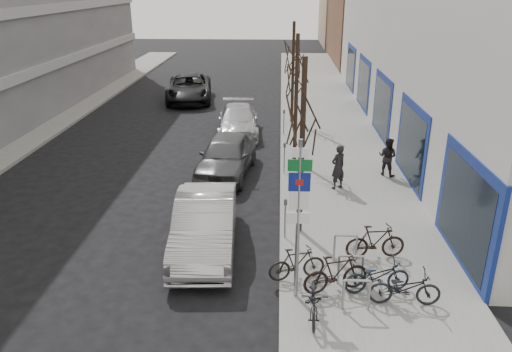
# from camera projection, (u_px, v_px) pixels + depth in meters

# --- Properties ---
(ground) EXTENTS (120.00, 120.00, 0.00)m
(ground) POSITION_uv_depth(u_px,v_px,m) (200.00, 298.00, 12.54)
(ground) COLOR black
(ground) RESTS_ON ground
(sidewalk_east) EXTENTS (5.00, 70.00, 0.15)m
(sidewalk_east) POSITION_uv_depth(u_px,v_px,m) (338.00, 163.00, 21.61)
(sidewalk_east) COLOR slate
(sidewalk_east) RESTS_ON ground
(brick_building_far) EXTENTS (12.00, 14.00, 8.00)m
(brick_building_far) POSITION_uv_depth(u_px,v_px,m) (397.00, 20.00, 47.70)
(brick_building_far) COLOR brown
(brick_building_far) RESTS_ON ground
(tan_building_far) EXTENTS (13.00, 12.00, 9.00)m
(tan_building_far) POSITION_uv_depth(u_px,v_px,m) (375.00, 7.00, 61.45)
(tan_building_far) COLOR #937A5B
(tan_building_far) RESTS_ON ground
(highway_sign_pole) EXTENTS (0.55, 0.10, 4.20)m
(highway_sign_pole) POSITION_uv_depth(u_px,v_px,m) (298.00, 211.00, 11.52)
(highway_sign_pole) COLOR gray
(highway_sign_pole) RESTS_ON ground
(bike_rack) EXTENTS (0.66, 2.26, 0.83)m
(bike_rack) POSITION_uv_depth(u_px,v_px,m) (351.00, 266.00, 12.68)
(bike_rack) COLOR gray
(bike_rack) RESTS_ON sidewalk_east
(tree_near) EXTENTS (1.80, 1.80, 5.50)m
(tree_near) POSITION_uv_depth(u_px,v_px,m) (303.00, 106.00, 14.18)
(tree_near) COLOR black
(tree_near) RESTS_ON ground
(tree_mid) EXTENTS (1.80, 1.80, 5.50)m
(tree_mid) POSITION_uv_depth(u_px,v_px,m) (297.00, 69.00, 20.23)
(tree_mid) COLOR black
(tree_mid) RESTS_ON ground
(tree_far) EXTENTS (1.80, 1.80, 5.50)m
(tree_far) POSITION_uv_depth(u_px,v_px,m) (294.00, 49.00, 26.27)
(tree_far) COLOR black
(tree_far) RESTS_ON ground
(meter_front) EXTENTS (0.10, 0.08, 1.27)m
(meter_front) POSITION_uv_depth(u_px,v_px,m) (285.00, 215.00, 14.90)
(meter_front) COLOR gray
(meter_front) RESTS_ON sidewalk_east
(meter_mid) EXTENTS (0.10, 0.08, 1.27)m
(meter_mid) POSITION_uv_depth(u_px,v_px,m) (284.00, 155.00, 20.01)
(meter_mid) COLOR gray
(meter_mid) RESTS_ON sidewalk_east
(meter_back) EXTENTS (0.10, 0.08, 1.27)m
(meter_back) POSITION_uv_depth(u_px,v_px,m) (284.00, 120.00, 25.13)
(meter_back) COLOR gray
(meter_back) RESTS_ON sidewalk_east
(bike_near_left) EXTENTS (0.56, 1.64, 0.99)m
(bike_near_left) POSITION_uv_depth(u_px,v_px,m) (314.00, 298.00, 11.44)
(bike_near_left) COLOR black
(bike_near_left) RESTS_ON sidewalk_east
(bike_near_right) EXTENTS (1.81, 1.02, 1.05)m
(bike_near_right) POSITION_uv_depth(u_px,v_px,m) (336.00, 273.00, 12.36)
(bike_near_right) COLOR black
(bike_near_right) RESTS_ON sidewalk_east
(bike_mid_curb) EXTENTS (1.76, 0.84, 1.03)m
(bike_mid_curb) POSITION_uv_depth(u_px,v_px,m) (378.00, 274.00, 12.35)
(bike_mid_curb) COLOR black
(bike_mid_curb) RESTS_ON sidewalk_east
(bike_mid_inner) EXTENTS (1.60, 0.86, 0.93)m
(bike_mid_inner) POSITION_uv_depth(u_px,v_px,m) (297.00, 263.00, 12.90)
(bike_mid_inner) COLOR black
(bike_mid_inner) RESTS_ON sidewalk_east
(bike_far_curb) EXTENTS (1.72, 0.53, 1.05)m
(bike_far_curb) POSITION_uv_depth(u_px,v_px,m) (405.00, 285.00, 11.86)
(bike_far_curb) COLOR black
(bike_far_curb) RESTS_ON sidewalk_east
(bike_far_inner) EXTENTS (1.75, 0.73, 1.03)m
(bike_far_inner) POSITION_uv_depth(u_px,v_px,m) (375.00, 241.00, 13.88)
(bike_far_inner) COLOR black
(bike_far_inner) RESTS_ON sidewalk_east
(parked_car_front) EXTENTS (2.03, 5.02, 1.62)m
(parked_car_front) POSITION_uv_depth(u_px,v_px,m) (205.00, 224.00, 14.53)
(parked_car_front) COLOR #B6B5BB
(parked_car_front) RESTS_ON ground
(parked_car_mid) EXTENTS (2.44, 5.00, 1.64)m
(parked_car_mid) POSITION_uv_depth(u_px,v_px,m) (227.00, 155.00, 20.27)
(parked_car_mid) COLOR #4C4D51
(parked_car_mid) RESTS_ON ground
(parked_car_back) EXTENTS (2.39, 5.10, 1.44)m
(parked_car_back) POSITION_uv_depth(u_px,v_px,m) (238.00, 121.00, 25.69)
(parked_car_back) COLOR #B2B3B8
(parked_car_back) RESTS_ON ground
(lane_car) EXTENTS (3.56, 6.41, 1.70)m
(lane_car) POSITION_uv_depth(u_px,v_px,m) (189.00, 88.00, 32.99)
(lane_car) COLOR black
(lane_car) RESTS_ON ground
(pedestrian_near) EXTENTS (0.74, 0.69, 1.69)m
(pedestrian_near) POSITION_uv_depth(u_px,v_px,m) (338.00, 167.00, 18.48)
(pedestrian_near) COLOR black
(pedestrian_near) RESTS_ON sidewalk_east
(pedestrian_far) EXTENTS (0.70, 0.64, 1.57)m
(pedestrian_far) POSITION_uv_depth(u_px,v_px,m) (388.00, 156.00, 19.80)
(pedestrian_far) COLOR black
(pedestrian_far) RESTS_ON sidewalk_east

